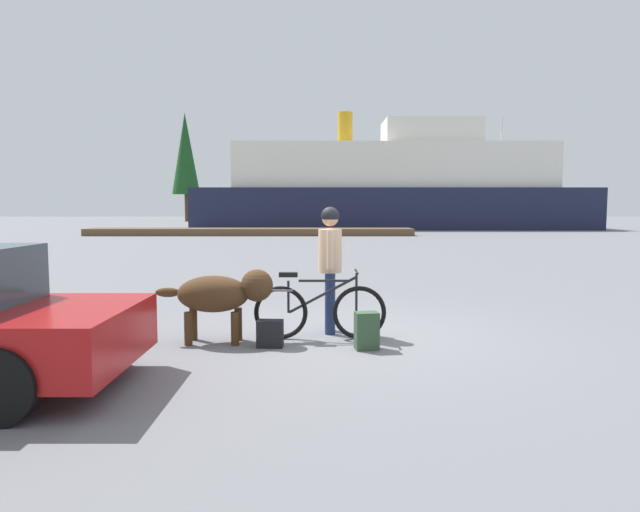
# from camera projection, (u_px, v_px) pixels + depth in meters

# --- Properties ---
(ground_plane) EXTENTS (160.00, 160.00, 0.00)m
(ground_plane) POSITION_uv_depth(u_px,v_px,m) (345.00, 334.00, 7.89)
(ground_plane) COLOR slate
(bicycle) EXTENTS (1.73, 0.44, 0.90)m
(bicycle) POSITION_uv_depth(u_px,v_px,m) (319.00, 310.00, 7.58)
(bicycle) COLOR black
(bicycle) RESTS_ON ground_plane
(person_cyclist) EXTENTS (0.32, 0.53, 1.73)m
(person_cyclist) POSITION_uv_depth(u_px,v_px,m) (330.00, 257.00, 7.93)
(person_cyclist) COLOR navy
(person_cyclist) RESTS_ON ground_plane
(dog) EXTENTS (1.50, 0.55, 0.94)m
(dog) POSITION_uv_depth(u_px,v_px,m) (222.00, 294.00, 7.38)
(dog) COLOR #472D19
(dog) RESTS_ON ground_plane
(backpack) EXTENTS (0.31, 0.24, 0.46)m
(backpack) POSITION_uv_depth(u_px,v_px,m) (367.00, 331.00, 7.06)
(backpack) COLOR #334C33
(backpack) RESTS_ON ground_plane
(handbag_pannier) EXTENTS (0.33, 0.20, 0.34)m
(handbag_pannier) POSITION_uv_depth(u_px,v_px,m) (270.00, 334.00, 7.18)
(handbag_pannier) COLOR black
(handbag_pannier) RESTS_ON ground_plane
(dock_pier) EXTENTS (18.71, 2.20, 0.40)m
(dock_pier) POSITION_uv_depth(u_px,v_px,m) (250.00, 232.00, 33.67)
(dock_pier) COLOR brown
(dock_pier) RESTS_ON ground_plane
(ferry_boat) EXTENTS (28.59, 7.61, 8.54)m
(ferry_boat) POSITION_uv_depth(u_px,v_px,m) (393.00, 188.00, 43.28)
(ferry_boat) COLOR #191E38
(ferry_boat) RESTS_ON ground_plane
(sailboat_moored) EXTENTS (6.07, 1.70, 8.67)m
(sailboat_moored) POSITION_uv_depth(u_px,v_px,m) (499.00, 220.00, 46.99)
(sailboat_moored) COLOR silver
(sailboat_moored) RESTS_ON ground_plane
(pine_tree_far_left) EXTENTS (2.94, 2.94, 11.50)m
(pine_tree_far_left) POSITION_uv_depth(u_px,v_px,m) (185.00, 154.00, 61.81)
(pine_tree_far_left) COLOR #4C331E
(pine_tree_far_left) RESTS_ON ground_plane
(pine_tree_center) EXTENTS (3.25, 3.25, 8.99)m
(pine_tree_center) POSITION_uv_depth(u_px,v_px,m) (346.00, 171.00, 64.56)
(pine_tree_center) COLOR #4C331E
(pine_tree_center) RESTS_ON ground_plane
(pine_tree_far_right) EXTENTS (2.97, 2.97, 8.81)m
(pine_tree_far_right) POSITION_uv_depth(u_px,v_px,m) (384.00, 169.00, 61.70)
(pine_tree_far_right) COLOR #4C331E
(pine_tree_far_right) RESTS_ON ground_plane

